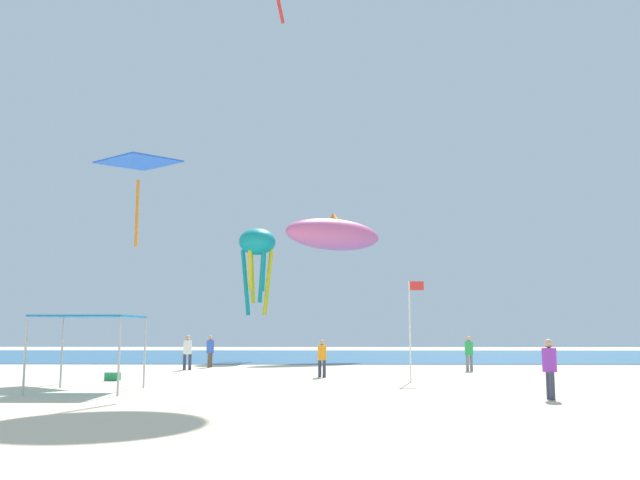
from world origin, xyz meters
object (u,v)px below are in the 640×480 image
banner_flag (411,321)px  cooler_box (113,376)px  person_near_tent (469,351)px  kite_octopus_teal (257,246)px  person_far_shore (187,350)px  kite_inflatable_pink (334,234)px  kite_diamond_blue (139,166)px  person_rightmost (210,349)px  person_leftmost (549,364)px  person_central (322,355)px  canopy_tent (90,320)px

banner_flag → cooler_box: 12.12m
person_near_tent → kite_octopus_teal: kite_octopus_teal is taller
person_far_shore → kite_inflatable_pink: bearing=72.5°
kite_diamond_blue → kite_inflatable_pink: bearing=94.0°
person_near_tent → person_rightmost: (-13.34, 2.87, -0.00)m
person_near_tent → kite_inflatable_pink: (-6.61, 11.43, 7.47)m
cooler_box → kite_octopus_teal: 18.93m
person_leftmost → cooler_box: 16.69m
person_far_shore → banner_flag: (10.43, -7.48, 1.32)m
banner_flag → kite_diamond_blue: kite_diamond_blue is taller
person_far_shore → kite_octopus_teal: size_ratio=0.30×
kite_octopus_teal → person_far_shore: bearing=-164.4°
person_central → kite_diamond_blue: (-8.54, 1.07, 8.61)m
person_leftmost → kite_inflatable_pink: kite_inflatable_pink is taller
banner_flag → kite_diamond_blue: size_ratio=0.95×
canopy_tent → kite_octopus_teal: bearing=81.8°
cooler_box → kite_diamond_blue: bearing=93.5°
person_near_tent → kite_inflatable_pink: size_ratio=0.23×
person_rightmost → kite_inflatable_pink: size_ratio=0.22×
person_central → person_rightmost: size_ratio=0.94×
person_rightmost → kite_diamond_blue: kite_diamond_blue is taller
canopy_tent → kite_octopus_teal: kite_octopus_teal is taller
cooler_box → kite_octopus_teal: kite_octopus_teal is taller
canopy_tent → person_leftmost: 14.69m
person_leftmost → person_rightmost: bearing=40.1°
cooler_box → kite_inflatable_pink: 21.55m
person_rightmost → kite_octopus_teal: (1.59, 7.80, 6.56)m
person_near_tent → person_leftmost: (-0.39, -13.28, 0.03)m
canopy_tent → kite_octopus_teal: (3.11, 21.69, 5.19)m
kite_diamond_blue → person_far_shore: bearing=102.6°
kite_inflatable_pink → kite_diamond_blue: kite_inflatable_pink is taller
cooler_box → person_leftmost: bearing=-24.6°
person_near_tent → kite_inflatable_pink: kite_inflatable_pink is taller
canopy_tent → person_leftmost: size_ratio=1.72×
person_leftmost → kite_inflatable_pink: size_ratio=0.23×
person_near_tent → banner_flag: banner_flag is taller
kite_inflatable_pink → person_central: bearing=-123.9°
banner_flag → kite_inflatable_pink: bearing=99.2°
canopy_tent → person_rightmost: size_ratio=1.78×
person_rightmost → person_near_tent: bearing=89.1°
person_far_shore → kite_octopus_teal: (2.33, 10.08, 6.53)m
person_leftmost → person_far_shore: size_ratio=1.01×
person_central → kite_diamond_blue: size_ratio=0.39×
person_leftmost → banner_flag: size_ratio=0.45×
person_central → person_far_shore: bearing=-169.7°
person_far_shore → kite_octopus_teal: kite_octopus_teal is taller
person_central → person_rightmost: bearing=176.4°
cooler_box → kite_diamond_blue: size_ratio=0.14×
person_central → canopy_tent: bearing=-92.9°
person_rightmost → banner_flag: size_ratio=0.43×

